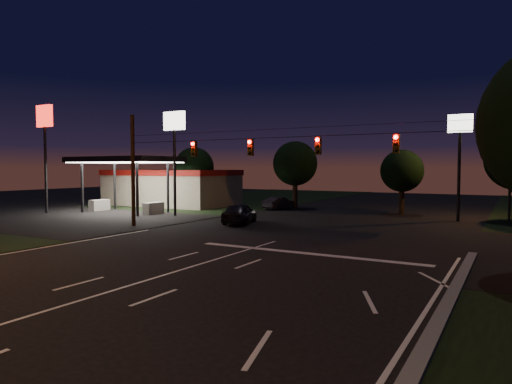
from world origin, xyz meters
The scene contains 15 objects.
ground centered at (0.00, 0.00, 0.00)m, with size 140.00×140.00×0.00m, color black.
cross_street_left centered at (-20.00, 16.00, 0.00)m, with size 20.00×16.00×0.02m, color black.
stop_bar centered at (3.00, 11.50, 0.01)m, with size 12.00×0.50×0.01m, color silver.
utility_pole_left centered at (-12.00, 15.00, 0.00)m, with size 0.28×0.28×8.00m, color black.
signal_span centered at (0.00, 14.96, 5.50)m, with size 24.00×0.40×1.56m.
gas_station centered at (-21.86, 30.39, 2.38)m, with size 14.20×16.10×5.25m.
pole_sign_left_near centered at (-14.00, 22.00, 6.98)m, with size 2.20×0.30×9.10m.
pole_sign_left_far centered at (-26.00, 18.00, 7.61)m, with size 2.00×0.30×10.00m.
pole_sign_right centered at (8.00, 30.00, 6.24)m, with size 1.80×0.30×8.40m.
street_light_right_far centered at (11.24, 32.00, 5.24)m, with size 2.20×0.35×9.00m.
tree_far_a centered at (-17.98, 30.12, 4.26)m, with size 4.20×4.20×6.42m.
tree_far_b centered at (-7.98, 34.13, 4.61)m, with size 4.60×4.60×6.98m.
tree_far_c centered at (3.02, 33.10, 3.90)m, with size 3.80×3.80×5.86m.
car_oncoming_a centered at (-6.22, 20.18, 0.79)m, with size 1.86×4.62×1.57m, color black.
car_oncoming_b centered at (-9.00, 32.34, 0.64)m, with size 1.35×3.88×1.28m, color black.
Camera 1 is at (11.90, -9.04, 4.19)m, focal length 32.00 mm.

